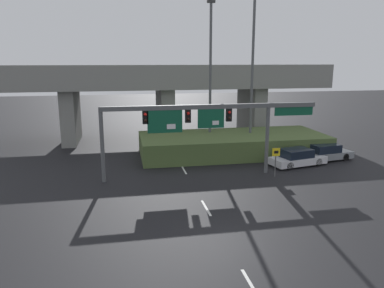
% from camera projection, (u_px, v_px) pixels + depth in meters
% --- Properties ---
extents(ground_plane, '(160.00, 160.00, 0.00)m').
position_uv_depth(ground_plane, '(227.00, 243.00, 17.79)').
color(ground_plane, black).
extents(lane_markings, '(0.14, 34.20, 0.01)m').
position_uv_depth(lane_markings, '(184.00, 170.00, 29.64)').
color(lane_markings, silver).
rests_on(lane_markings, ground).
extents(signal_gantry, '(15.97, 0.44, 5.38)m').
position_uv_depth(signal_gantry, '(203.00, 118.00, 27.02)').
color(signal_gantry, '#515456').
rests_on(signal_gantry, ground).
extents(speed_limit_sign, '(0.60, 0.11, 2.26)m').
position_uv_depth(speed_limit_sign, '(276.00, 158.00, 27.50)').
color(speed_limit_sign, '#4C4C4C').
rests_on(speed_limit_sign, ground).
extents(highway_light_pole_near, '(0.70, 0.36, 13.65)m').
position_uv_depth(highway_light_pole_near, '(210.00, 74.00, 34.23)').
color(highway_light_pole_near, '#515456').
rests_on(highway_light_pole_near, ground).
extents(highway_light_pole_far, '(0.70, 0.36, 16.48)m').
position_uv_depth(highway_light_pole_far, '(253.00, 59.00, 33.60)').
color(highway_light_pole_far, '#515456').
rests_on(highway_light_pole_far, ground).
extents(overpass_bridge, '(34.98, 7.79, 8.03)m').
position_uv_depth(overpass_bridge, '(165.00, 88.00, 40.34)').
color(overpass_bridge, gray).
rests_on(overpass_bridge, ground).
extents(grass_embankment, '(16.84, 6.74, 1.83)m').
position_uv_depth(grass_embankment, '(233.00, 144.00, 34.46)').
color(grass_embankment, '#4C6033').
rests_on(grass_embankment, ground).
extents(parked_sedan_near_right, '(4.91, 2.81, 1.40)m').
position_uv_depth(parked_sedan_near_right, '(297.00, 158.00, 30.72)').
color(parked_sedan_near_right, silver).
rests_on(parked_sedan_near_right, ground).
extents(parked_sedan_mid_right, '(4.82, 2.51, 1.42)m').
position_uv_depth(parked_sedan_mid_right, '(326.00, 153.00, 32.36)').
color(parked_sedan_mid_right, gray).
rests_on(parked_sedan_mid_right, ground).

